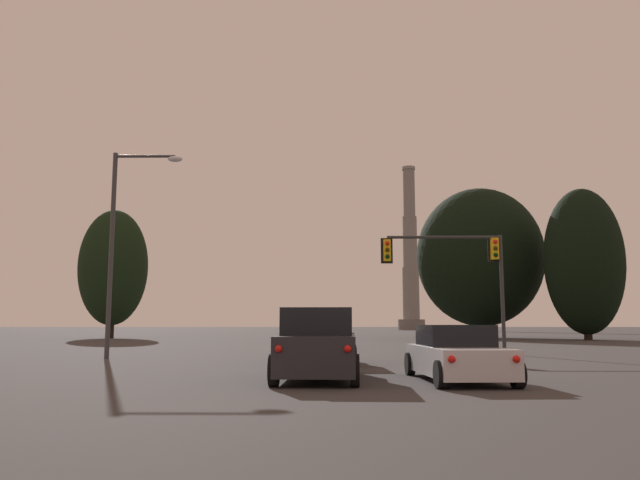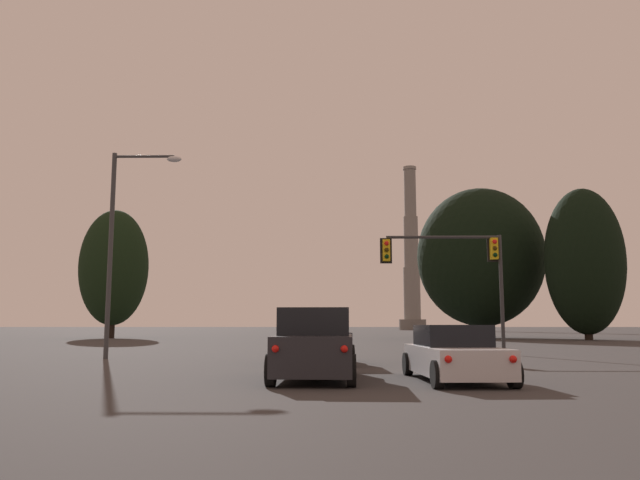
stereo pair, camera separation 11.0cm
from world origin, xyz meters
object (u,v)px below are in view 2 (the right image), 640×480
at_px(suv_center_lane_second, 315,345).
at_px(street_lamp, 122,231).
at_px(traffic_light_overhead_right, 460,262).
at_px(sedan_right_lane_second, 454,355).
at_px(smokestack, 411,265).
at_px(suv_center_lane_front, 321,339).

relative_size(suv_center_lane_second, street_lamp, 0.56).
bearing_deg(street_lamp, traffic_light_overhead_right, 13.05).
xyz_separation_m(sedan_right_lane_second, smokestack, (16.78, 132.68, 14.85)).
relative_size(suv_center_lane_second, traffic_light_overhead_right, 0.83).
xyz_separation_m(suv_center_lane_second, traffic_light_overhead_right, (6.70, 13.35, 3.51)).
distance_m(suv_center_lane_second, suv_center_lane_front, 6.52).
height_order(suv_center_lane_second, smokestack, smokestack).
relative_size(sedan_right_lane_second, suv_center_lane_second, 0.96).
distance_m(sedan_right_lane_second, traffic_light_overhead_right, 14.55).
height_order(sedan_right_lane_second, suv_center_lane_front, suv_center_lane_front).
bearing_deg(sedan_right_lane_second, street_lamp, 137.32).
xyz_separation_m(street_lamp, smokestack, (28.94, 122.52, 10.10)).
bearing_deg(traffic_light_overhead_right, sedan_right_lane_second, -102.84).
bearing_deg(smokestack, street_lamp, -103.29).
height_order(suv_center_lane_second, street_lamp, street_lamp).
xyz_separation_m(sedan_right_lane_second, suv_center_lane_front, (-3.50, 6.88, 0.23)).
distance_m(sedan_right_lane_second, street_lamp, 16.55).
relative_size(suv_center_lane_front, street_lamp, 0.56).
distance_m(suv_center_lane_second, smokestack, 134.68).
xyz_separation_m(suv_center_lane_second, suv_center_lane_front, (0.08, 6.52, 0.00)).
bearing_deg(suv_center_lane_front, street_lamp, 156.76).
bearing_deg(suv_center_lane_front, suv_center_lane_second, -93.17).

